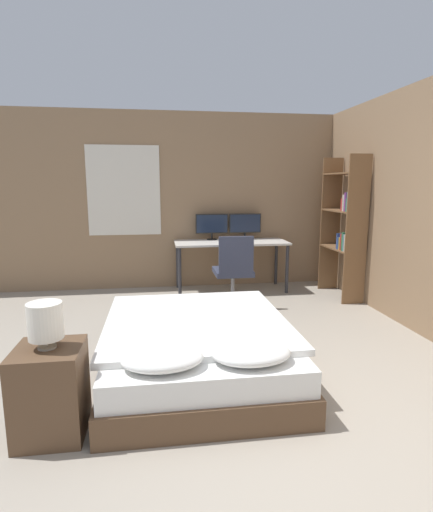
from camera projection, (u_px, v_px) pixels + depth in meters
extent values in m
plane|color=#9E9384|center=(307.00, 454.00, 2.42)|extent=(20.00, 20.00, 0.00)
cube|color=#8E7051|center=(212.00, 201.00, 6.29)|extent=(12.00, 0.06, 2.70)
cube|color=silver|center=(124.00, 191.00, 6.02)|extent=(1.08, 0.01, 1.34)
cube|color=#A3B2CC|center=(124.00, 191.00, 6.03)|extent=(1.00, 0.01, 1.26)
cube|color=brown|center=(198.00, 361.00, 3.44)|extent=(1.50, 1.91, 0.22)
cube|color=white|center=(197.00, 339.00, 3.41)|extent=(1.44, 1.85, 0.19)
cube|color=white|center=(196.00, 321.00, 3.50)|extent=(1.54, 1.61, 0.05)
ellipsoid|color=white|center=(162.00, 358.00, 2.65)|extent=(0.55, 0.38, 0.13)
ellipsoid|color=white|center=(251.00, 353.00, 2.73)|extent=(0.55, 0.38, 0.13)
cube|color=brown|center=(51.00, 391.00, 2.57)|extent=(0.42, 0.43, 0.60)
cylinder|color=gray|center=(47.00, 347.00, 2.52)|extent=(0.11, 0.11, 0.01)
cylinder|color=gray|center=(47.00, 342.00, 2.51)|extent=(0.02, 0.02, 0.05)
cylinder|color=silver|center=(45.00, 321.00, 2.49)|extent=(0.22, 0.22, 0.23)
cube|color=beige|center=(231.00, 242.00, 6.04)|extent=(1.70, 0.66, 0.03)
cylinder|color=#2D2D33|center=(180.00, 273.00, 5.72)|extent=(0.05, 0.05, 0.73)
cylinder|color=#2D2D33|center=(287.00, 269.00, 5.95)|extent=(0.05, 0.05, 0.73)
cylinder|color=#2D2D33|center=(178.00, 265.00, 6.26)|extent=(0.05, 0.05, 0.73)
cylinder|color=#2D2D33|center=(276.00, 262.00, 6.49)|extent=(0.05, 0.05, 0.73)
cylinder|color=black|center=(212.00, 239.00, 6.22)|extent=(0.16, 0.16, 0.01)
cylinder|color=black|center=(212.00, 236.00, 6.21)|extent=(0.03, 0.03, 0.09)
cube|color=black|center=(212.00, 224.00, 6.18)|extent=(0.50, 0.03, 0.30)
cube|color=#192338|center=(212.00, 224.00, 6.16)|extent=(0.47, 0.00, 0.27)
cylinder|color=black|center=(245.00, 239.00, 6.30)|extent=(0.16, 0.16, 0.01)
cylinder|color=black|center=(245.00, 236.00, 6.29)|extent=(0.03, 0.03, 0.09)
cube|color=black|center=(245.00, 223.00, 6.25)|extent=(0.50, 0.03, 0.30)
cube|color=#192338|center=(245.00, 223.00, 6.24)|extent=(0.47, 0.00, 0.27)
cube|color=black|center=(234.00, 243.00, 5.82)|extent=(0.34, 0.13, 0.02)
ellipsoid|color=black|center=(251.00, 242.00, 5.85)|extent=(0.07, 0.05, 0.04)
cylinder|color=black|center=(233.00, 302.00, 5.47)|extent=(0.52, 0.52, 0.04)
cylinder|color=gray|center=(233.00, 288.00, 5.43)|extent=(0.05, 0.05, 0.38)
cube|color=#33384C|center=(233.00, 272.00, 5.39)|extent=(0.50, 0.50, 0.07)
cube|color=#33384C|center=(236.00, 255.00, 5.12)|extent=(0.45, 0.05, 0.47)
cube|color=brown|center=(357.00, 231.00, 5.30)|extent=(0.31, 0.02, 2.00)
cube|color=brown|center=(330.00, 225.00, 6.10)|extent=(0.31, 0.02, 2.00)
cube|color=brown|center=(341.00, 248.00, 5.75)|extent=(0.31, 0.80, 0.02)
cube|color=brown|center=(344.00, 211.00, 5.66)|extent=(0.31, 0.80, 0.02)
cube|color=brown|center=(346.00, 173.00, 5.57)|extent=(0.31, 0.80, 0.02)
cube|color=#7A387F|center=(355.00, 243.00, 5.37)|extent=(0.25, 0.03, 0.25)
cube|color=#BCB29E|center=(353.00, 243.00, 5.41)|extent=(0.25, 0.03, 0.23)
cube|color=teal|center=(352.00, 243.00, 5.44)|extent=(0.25, 0.03, 0.23)
cube|color=#337042|center=(350.00, 242.00, 5.48)|extent=(0.25, 0.03, 0.25)
cube|color=#B2332D|center=(349.00, 242.00, 5.52)|extent=(0.25, 0.03, 0.23)
cube|color=gold|center=(348.00, 244.00, 5.56)|extent=(0.25, 0.02, 0.17)
cube|color=#2D4784|center=(346.00, 243.00, 5.61)|extent=(0.25, 0.04, 0.17)
cube|color=#2D4784|center=(345.00, 241.00, 5.64)|extent=(0.25, 0.03, 0.22)
cube|color=#28282D|center=(357.00, 204.00, 5.27)|extent=(0.25, 0.02, 0.22)
cube|color=teal|center=(356.00, 202.00, 5.30)|extent=(0.25, 0.02, 0.26)
cube|color=#337042|center=(355.00, 205.00, 5.33)|extent=(0.25, 0.02, 0.17)
cube|color=#7A387F|center=(353.00, 202.00, 5.36)|extent=(0.25, 0.04, 0.25)
cube|color=#BCB29E|center=(352.00, 203.00, 5.41)|extent=(0.25, 0.04, 0.22)
cube|color=#B2332D|center=(350.00, 205.00, 5.46)|extent=(0.25, 0.04, 0.17)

